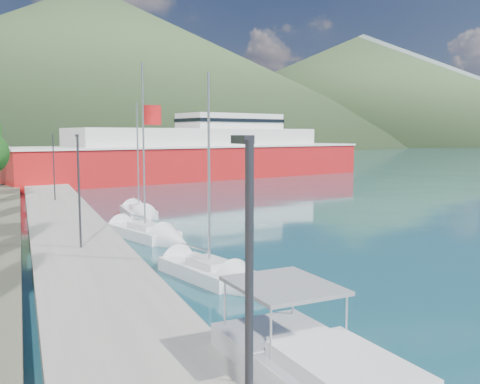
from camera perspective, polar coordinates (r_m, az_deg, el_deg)
name	(u,v)px	position (r m, az deg, el deg)	size (l,w,h in m)	color
ground	(73,163)	(135.42, -17.37, 3.01)	(1400.00, 1400.00, 0.00)	#184956
quay	(65,223)	(41.34, -18.20, -3.13)	(5.00, 88.00, 0.80)	gray
hills_far	(154,74)	(654.88, -9.19, 12.30)	(1480.00, 900.00, 180.00)	slate
hills_near	(178,76)	(404.73, -6.66, 12.16)	(1010.00, 520.00, 115.00)	#364C2A
lamp_posts	(79,187)	(29.54, -16.78, 0.51)	(0.15, 45.81, 6.06)	#2D2D33
sailboat_near	(228,280)	(24.59, -1.34, -9.33)	(4.06, 7.67, 10.57)	silver
sailboat_mid	(159,237)	(34.63, -8.66, -4.82)	(4.82, 8.83, 12.32)	silver
sailboat_far	(142,216)	(44.02, -10.37, -2.50)	(2.31, 7.05, 10.34)	silver
ferry	(201,155)	(84.05, -4.22, 3.90)	(59.77, 26.48, 11.62)	#AE1415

